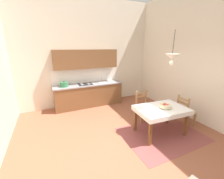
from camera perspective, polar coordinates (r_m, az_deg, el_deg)
ground_plane at (r=3.86m, az=5.49°, el=-21.08°), size 5.87×6.72×0.10m
wall_back at (r=5.96m, az=-9.51°, el=13.81°), size 5.87×0.12×4.08m
wall_right at (r=5.02m, az=34.48°, el=10.71°), size 0.12×6.72×4.08m
area_rug at (r=4.35m, az=18.92°, el=-16.41°), size 2.10×1.60×0.01m
kitchen_cabinetry at (r=5.78m, az=-9.39°, el=1.84°), size 2.66×0.63×2.20m
dining_table at (r=4.12m, az=18.76°, el=-8.58°), size 1.37×0.97×0.75m
dining_chair_kitchen_side at (r=4.84m, az=12.17°, el=-6.48°), size 0.46×0.46×0.93m
dining_chair_window_side at (r=4.89m, az=26.89°, el=-7.72°), size 0.44×0.44×0.93m
fruit_bowl at (r=4.06m, az=20.30°, el=-6.07°), size 0.30×0.30×0.12m
pendant_lamp at (r=3.85m, az=22.63°, el=11.67°), size 0.32×0.32×0.80m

